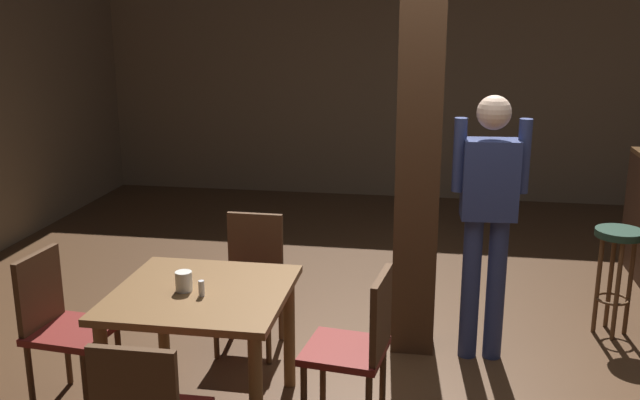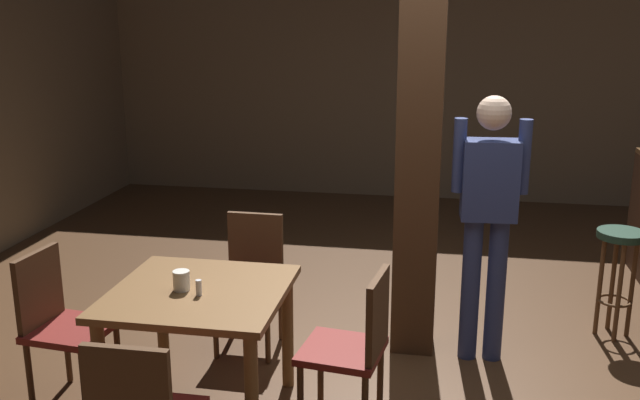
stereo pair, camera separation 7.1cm
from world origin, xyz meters
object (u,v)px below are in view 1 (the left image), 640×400
(dining_table, at_px, (202,312))
(chair_west, at_px, (60,321))
(salt_shaker, at_px, (201,288))
(napkin_cup, at_px, (184,281))
(chair_east, at_px, (359,343))
(standing_person, at_px, (488,210))
(bar_stool_near, at_px, (617,258))
(chair_north, at_px, (251,275))

(dining_table, bearing_deg, chair_west, 179.38)
(dining_table, distance_m, salt_shaker, 0.19)
(napkin_cup, distance_m, salt_shaker, 0.13)
(dining_table, relative_size, napkin_cup, 8.64)
(dining_table, relative_size, salt_shaker, 10.93)
(chair_east, height_order, standing_person, standing_person)
(chair_east, height_order, bar_stool_near, chair_east)
(chair_north, xyz_separation_m, salt_shaker, (-0.01, -0.98, 0.29))
(napkin_cup, height_order, bar_stool_near, napkin_cup)
(dining_table, distance_m, chair_west, 0.86)
(chair_west, height_order, napkin_cup, chair_west)
(dining_table, distance_m, bar_stool_near, 2.89)
(standing_person, bearing_deg, chair_north, -176.92)
(chair_north, distance_m, chair_east, 1.21)
(napkin_cup, distance_m, bar_stool_near, 2.99)
(chair_west, bearing_deg, chair_north, 45.05)
(chair_west, bearing_deg, chair_east, 0.10)
(napkin_cup, relative_size, bar_stool_near, 0.14)
(chair_east, height_order, salt_shaker, chair_east)
(salt_shaker, bearing_deg, napkin_cup, 155.01)
(napkin_cup, height_order, standing_person, standing_person)
(chair_east, xyz_separation_m, standing_person, (0.70, 0.97, 0.50))
(chair_east, bearing_deg, chair_north, 132.80)
(chair_west, xyz_separation_m, standing_person, (2.40, 0.97, 0.50))
(dining_table, height_order, napkin_cup, napkin_cup)
(dining_table, xyz_separation_m, chair_east, (0.86, 0.01, -0.12))
(dining_table, height_order, salt_shaker, salt_shaker)
(salt_shaker, bearing_deg, chair_east, 6.38)
(dining_table, relative_size, chair_north, 1.05)
(standing_person, relative_size, bar_stool_near, 2.25)
(dining_table, height_order, bar_stool_near, bar_stool_near)
(chair_east, distance_m, salt_shaker, 0.88)
(chair_west, height_order, bar_stool_near, chair_west)
(chair_west, bearing_deg, bar_stool_near, 23.88)
(chair_north, height_order, bar_stool_near, chair_north)
(chair_north, relative_size, napkin_cup, 8.24)
(chair_west, relative_size, chair_north, 1.00)
(chair_west, relative_size, bar_stool_near, 1.16)
(chair_west, distance_m, chair_north, 1.26)
(salt_shaker, bearing_deg, chair_north, 89.66)
(chair_east, relative_size, standing_person, 0.52)
(dining_table, distance_m, standing_person, 1.88)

